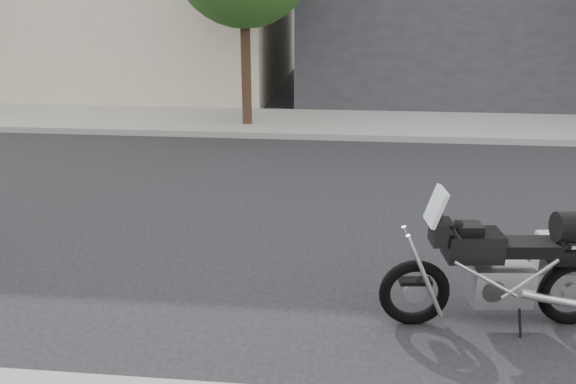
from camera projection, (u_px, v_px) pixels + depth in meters
The scene contains 3 objects.
ground at pixel (312, 221), 8.42m from camera, with size 120.00×120.00×0.00m, color black.
far_sidewalk at pixel (327, 124), 14.50m from camera, with size 44.00×3.00×0.15m, color gray.
motorcycle at pixel (512, 266), 5.60m from camera, with size 2.33×0.90×1.47m.
Camera 1 is at (-0.44, 7.80, 3.18)m, focal length 35.00 mm.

